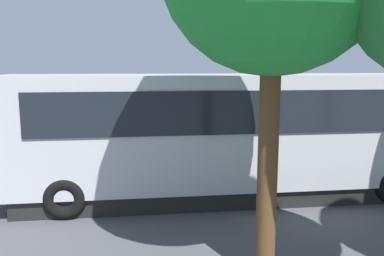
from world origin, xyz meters
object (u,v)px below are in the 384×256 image
object	(u,v)px
stunt_motorcycle	(159,121)
traffic_cone	(193,139)
spectator_far_left	(247,139)
spectator_centre	(192,138)
tour_bus	(227,136)
parked_motorcycle_dark	(284,158)
spectator_left	(217,138)
parked_motorcycle_silver	(175,158)

from	to	relation	value
stunt_motorcycle	traffic_cone	world-z (taller)	stunt_motorcycle
spectator_far_left	spectator_centre	world-z (taller)	spectator_centre
tour_bus	spectator_far_left	size ratio (longest dim) A/B	6.83
parked_motorcycle_dark	tour_bus	bearing A→B (deg)	40.21
parked_motorcycle_dark	spectator_centre	bearing A→B (deg)	-20.38
tour_bus	traffic_cone	bearing A→B (deg)	-89.44
tour_bus	spectator_centre	world-z (taller)	tour_bus
spectator_left	parked_motorcycle_dark	bearing A→B (deg)	154.74
stunt_motorcycle	traffic_cone	distance (m)	1.76
spectator_left	spectator_centre	distance (m)	0.88
traffic_cone	parked_motorcycle_silver	bearing A→B (deg)	74.48
spectator_left	spectator_centre	bearing A→B (deg)	-7.70
tour_bus	parked_motorcycle_silver	xyz separation A→B (m)	(1.20, -2.46, -1.16)
tour_bus	spectator_left	distance (m)	3.05
parked_motorcycle_dark	stunt_motorcycle	world-z (taller)	stunt_motorcycle
tour_bus	parked_motorcycle_dark	size ratio (longest dim) A/B	5.60
parked_motorcycle_silver	parked_motorcycle_dark	distance (m)	3.59
tour_bus	traffic_cone	size ratio (longest dim) A/B	18.23
spectator_left	parked_motorcycle_silver	xyz separation A→B (m)	(1.51, 0.50, -0.52)
spectator_far_left	spectator_left	distance (m)	1.03
parked_motorcycle_silver	parked_motorcycle_dark	xyz separation A→B (m)	(-3.56, 0.47, 0.00)
spectator_far_left	stunt_motorcycle	distance (m)	5.27
spectator_far_left	parked_motorcycle_silver	size ratio (longest dim) A/B	0.82
parked_motorcycle_dark	stunt_motorcycle	size ratio (longest dim) A/B	1.08
parked_motorcycle_silver	parked_motorcycle_dark	size ratio (longest dim) A/B	1.00
stunt_motorcycle	parked_motorcycle_silver	bearing A→B (deg)	93.64
spectator_far_left	spectator_centre	distance (m)	1.91
spectator_far_left	spectator_left	bearing A→B (deg)	-9.65
spectator_centre	parked_motorcycle_silver	size ratio (longest dim) A/B	0.85
traffic_cone	spectator_centre	bearing A→B (deg)	81.88
spectator_left	parked_motorcycle_dark	world-z (taller)	spectator_left
spectator_centre	stunt_motorcycle	distance (m)	4.26
spectator_far_left	spectator_centre	xyz separation A→B (m)	(1.89, -0.29, 0.04)
tour_bus	stunt_motorcycle	distance (m)	7.42
parked_motorcycle_silver	spectator_far_left	bearing A→B (deg)	-172.65
tour_bus	parked_motorcycle_silver	distance (m)	2.98
spectator_centre	parked_motorcycle_dark	size ratio (longest dim) A/B	0.85
spectator_centre	spectator_left	bearing A→B (deg)	172.30
tour_bus	parked_motorcycle_silver	world-z (taller)	tour_bus
parked_motorcycle_silver	traffic_cone	distance (m)	4.25
spectator_far_left	spectator_left	xyz separation A→B (m)	(1.02, -0.17, 0.01)
traffic_cone	tour_bus	bearing A→B (deg)	90.56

